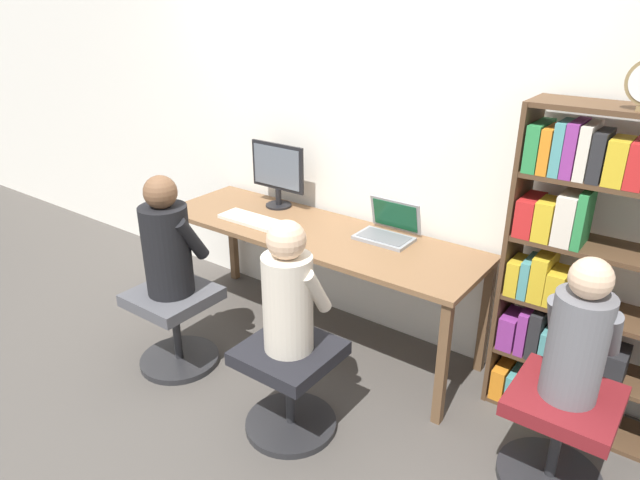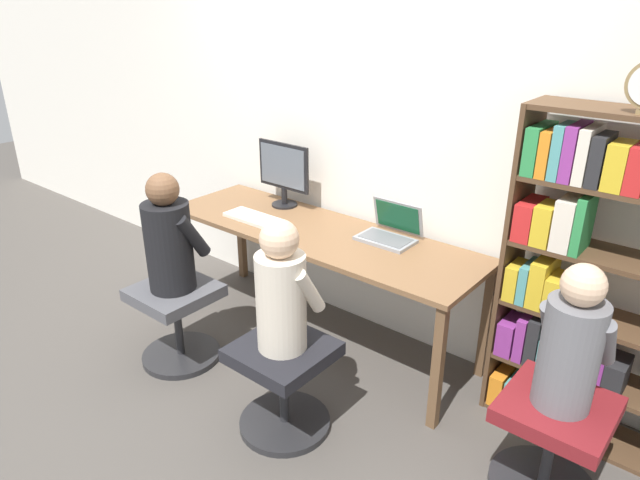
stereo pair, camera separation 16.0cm
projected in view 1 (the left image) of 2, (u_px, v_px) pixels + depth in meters
The scene contains 14 objects.
ground_plane at pixel (285, 358), 3.53m from camera, with size 14.00×14.00×0.00m, color #4C4742.
wall_back at pixel (353, 129), 3.54m from camera, with size 10.00×0.05×2.60m.
desk at pixel (316, 241), 3.50m from camera, with size 2.10×0.65×0.75m.
desktop_monitor at pixel (278, 173), 3.78m from camera, with size 0.42×0.18×0.43m.
laptop at pixel (388, 230), 3.36m from camera, with size 0.33×0.26×0.22m.
keyboard at pixel (251, 219), 3.61m from camera, with size 0.43×0.17×0.03m.
computer_mouse_by_keyboard at pixel (283, 230), 3.45m from camera, with size 0.07×0.12×0.03m.
office_chair_left at pixel (175, 321), 3.38m from camera, with size 0.47×0.47×0.49m.
office_chair_right at pixel (290, 381), 2.86m from camera, with size 0.47×0.47×0.49m.
person_at_monitor at pixel (167, 242), 3.18m from camera, with size 0.33×0.32×0.70m.
person_at_laptop at pixel (288, 292), 2.66m from camera, with size 0.30×0.29×0.66m.
bookshelf at pixel (577, 286), 2.77m from camera, with size 0.93×0.30×1.64m.
office_chair_side at pixel (559, 430), 2.54m from camera, with size 0.47×0.47×0.49m.
person_near_shelf at pixel (579, 336), 2.34m from camera, with size 0.29×0.29×0.65m.
Camera 1 is at (1.92, -2.25, 2.08)m, focal length 32.00 mm.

